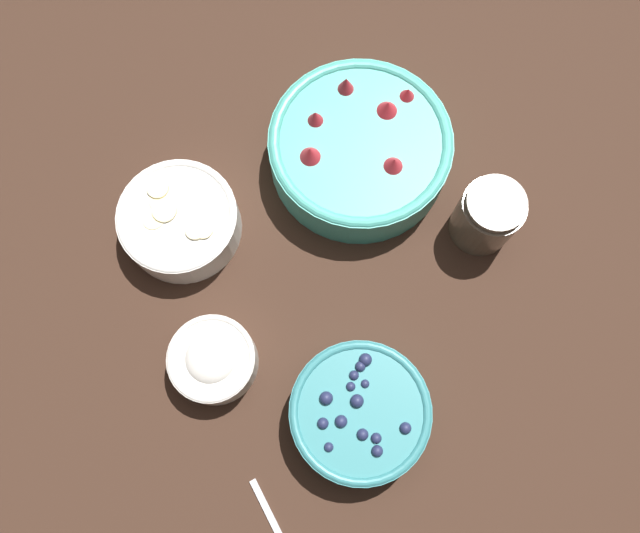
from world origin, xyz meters
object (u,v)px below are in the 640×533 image
at_px(bowl_strawberries, 360,148).
at_px(bowl_blueberries, 359,413).
at_px(jar_chocolate, 487,217).
at_px(bowl_bananas, 180,221).
at_px(bowl_cream, 213,360).

relative_size(bowl_strawberries, bowl_blueberries, 1.45).
bearing_deg(jar_chocolate, bowl_blueberries, -161.96).
height_order(bowl_strawberries, bowl_bananas, bowl_strawberries).
bearing_deg(jar_chocolate, bowl_strawberries, 111.07).
distance_m(bowl_strawberries, bowl_cream, 0.33).
bearing_deg(bowl_cream, jar_chocolate, -9.92).
bearing_deg(bowl_cream, bowl_bananas, 68.15).
height_order(bowl_cream, jar_chocolate, jar_chocolate).
xyz_separation_m(bowl_strawberries, bowl_cream, (-0.32, -0.11, -0.01)).
relative_size(bowl_blueberries, bowl_bananas, 1.08).
bearing_deg(bowl_blueberries, bowl_strawberries, 51.37).
height_order(bowl_blueberries, bowl_cream, bowl_blueberries).
bearing_deg(bowl_strawberries, bowl_bananas, 165.27).
bearing_deg(jar_chocolate, bowl_bananas, 142.57).
height_order(bowl_strawberries, bowl_cream, bowl_strawberries).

